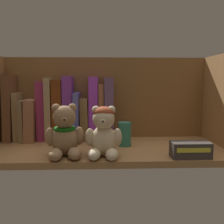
# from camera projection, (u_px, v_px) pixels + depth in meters

# --- Properties ---
(shelf_board) EXTENTS (0.77, 0.31, 0.02)m
(shelf_board) POSITION_uv_depth(u_px,v_px,m) (107.00, 150.00, 0.85)
(shelf_board) COLOR #9E7042
(shelf_board) RESTS_ON ground
(shelf_back_panel) EXTENTS (0.79, 0.01, 0.33)m
(shelf_back_panel) POSITION_uv_depth(u_px,v_px,m) (106.00, 100.00, 0.99)
(shelf_back_panel) COLOR brown
(shelf_back_panel) RESTS_ON ground
(shelf_side_panel_right) EXTENTS (0.02, 0.34, 0.33)m
(shelf_side_panel_right) POSITION_uv_depth(u_px,v_px,m) (224.00, 104.00, 0.85)
(shelf_side_panel_right) COLOR #9E7042
(shelf_side_panel_right) RESTS_ON ground
(book_0) EXTENTS (0.04, 0.14, 0.24)m
(book_0) POSITION_uv_depth(u_px,v_px,m) (12.00, 108.00, 0.95)
(book_0) COLOR brown
(book_0) RESTS_ON shelf_board
(book_1) EXTENTS (0.02, 0.12, 0.18)m
(book_1) POSITION_uv_depth(u_px,v_px,m) (20.00, 116.00, 0.96)
(book_1) COLOR #967B52
(book_1) RESTS_ON shelf_board
(book_2) EXTENTS (0.02, 0.15, 0.15)m
(book_2) POSITION_uv_depth(u_px,v_px,m) (26.00, 120.00, 0.96)
(book_2) COLOR olive
(book_2) RESTS_ON shelf_board
(book_3) EXTENTS (0.04, 0.15, 0.16)m
(book_3) POSITION_uv_depth(u_px,v_px,m) (34.00, 119.00, 0.96)
(book_3) COLOR #966448
(book_3) RESTS_ON shelf_board
(book_4) EXTENTS (0.03, 0.10, 0.22)m
(book_4) POSITION_uv_depth(u_px,v_px,m) (43.00, 111.00, 0.96)
(book_4) COLOR #952B5E
(book_4) RESTS_ON shelf_board
(book_5) EXTENTS (0.02, 0.12, 0.23)m
(book_5) POSITION_uv_depth(u_px,v_px,m) (50.00, 109.00, 0.96)
(book_5) COLOR tan
(book_5) RESTS_ON shelf_board
(book_6) EXTENTS (0.04, 0.11, 0.22)m
(book_6) POSITION_uv_depth(u_px,v_px,m) (59.00, 110.00, 0.96)
(book_6) COLOR #693010
(book_6) RESTS_ON shelf_board
(book_7) EXTENTS (0.04, 0.12, 0.24)m
(book_7) POSITION_uv_depth(u_px,v_px,m) (69.00, 108.00, 0.96)
(book_7) COLOR #783199
(book_7) RESTS_ON shelf_board
(book_8) EXTENTS (0.02, 0.15, 0.18)m
(book_8) POSITION_uv_depth(u_px,v_px,m) (77.00, 116.00, 0.97)
(book_8) COLOR #5053AE
(book_8) RESTS_ON shelf_board
(book_9) EXTENTS (0.03, 0.11, 0.16)m
(book_9) POSITION_uv_depth(u_px,v_px,m) (85.00, 119.00, 0.97)
(book_9) COLOR olive
(book_9) RESTS_ON shelf_board
(book_10) EXTENTS (0.04, 0.11, 0.24)m
(book_10) POSITION_uv_depth(u_px,v_px,m) (94.00, 108.00, 0.97)
(book_10) COLOR purple
(book_10) RESTS_ON shelf_board
(book_11) EXTENTS (0.02, 0.11, 0.21)m
(book_11) POSITION_uv_depth(u_px,v_px,m) (101.00, 112.00, 0.97)
(book_11) COLOR #9F6341
(book_11) RESTS_ON shelf_board
(book_12) EXTENTS (0.04, 0.13, 0.23)m
(book_12) POSITION_uv_depth(u_px,v_px,m) (109.00, 109.00, 0.97)
(book_12) COLOR #62456F
(book_12) RESTS_ON shelf_board
(teddy_bear_larger) EXTENTS (0.11, 0.12, 0.16)m
(teddy_bear_larger) POSITION_uv_depth(u_px,v_px,m) (65.00, 134.00, 0.74)
(teddy_bear_larger) COLOR #93704C
(teddy_bear_larger) RESTS_ON shelf_board
(teddy_bear_smaller) EXTENTS (0.11, 0.11, 0.15)m
(teddy_bear_smaller) POSITION_uv_depth(u_px,v_px,m) (104.00, 133.00, 0.74)
(teddy_bear_smaller) COLOR beige
(teddy_bear_smaller) RESTS_ON shelf_board
(pillar_candle) EXTENTS (0.04, 0.04, 0.08)m
(pillar_candle) POSITION_uv_depth(u_px,v_px,m) (125.00, 134.00, 0.86)
(pillar_candle) COLOR #2D7A66
(pillar_candle) RESTS_ON shelf_board
(small_product_box) EXTENTS (0.11, 0.05, 0.05)m
(small_product_box) POSITION_uv_depth(u_px,v_px,m) (190.00, 150.00, 0.73)
(small_product_box) COLOR #38332D
(small_product_box) RESTS_ON shelf_board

